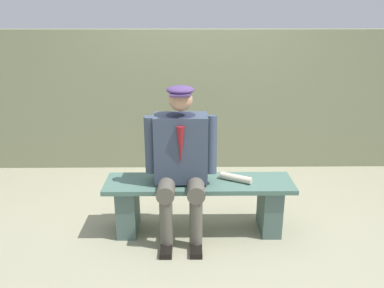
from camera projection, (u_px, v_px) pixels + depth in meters
The scene contains 5 objects.
ground_plane at pixel (199, 230), 3.62m from camera, with size 30.00×30.00×0.00m, color gray.
bench at pixel (199, 200), 3.52m from camera, with size 1.67×0.42×0.49m.
seated_man at pixel (181, 156), 3.32m from camera, with size 0.62×0.60×1.35m.
rolled_magazine at pixel (236, 178), 3.46m from camera, with size 0.06×0.06×0.29m, color beige.
stadium_wall at pixel (195, 100), 4.93m from camera, with size 12.00×0.24×1.73m, color gray.
Camera 1 is at (0.10, 3.18, 1.91)m, focal length 36.52 mm.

